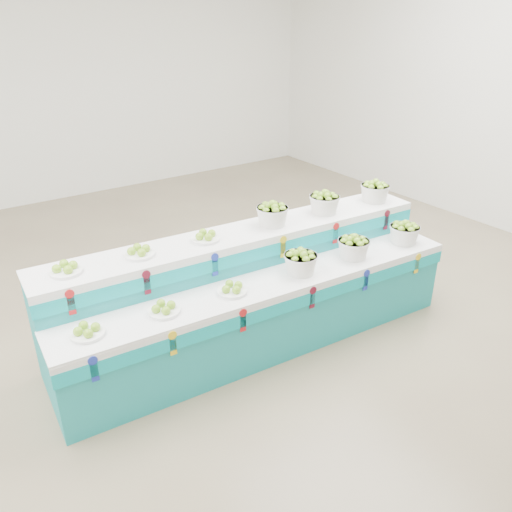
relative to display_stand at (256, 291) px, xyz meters
name	(u,v)px	position (x,y,z in m)	size (l,w,h in m)	color
ground	(196,349)	(-0.58, 0.17, -0.51)	(10.00, 10.00, 0.00)	#6D5F4A
back_wall	(25,73)	(-0.58, 5.17, 1.49)	(10.00, 10.00, 0.00)	silver
display_stand	(256,291)	(0.00, 0.00, 0.00)	(3.84, 0.99, 1.02)	teal
plate_lower_left	(87,330)	(-1.59, -0.14, 0.26)	(0.26, 0.26, 0.10)	white
plate_lower_mid	(164,307)	(-1.00, -0.17, 0.26)	(0.26, 0.26, 0.10)	white
plate_lower_right	(232,288)	(-0.39, -0.21, 0.26)	(0.26, 0.26, 0.10)	white
basket_lower_left	(301,262)	(0.31, -0.26, 0.32)	(0.30, 0.30, 0.22)	silver
basket_lower_mid	(354,247)	(0.92, -0.30, 0.32)	(0.30, 0.30, 0.22)	silver
basket_lower_right	(404,232)	(1.59, -0.34, 0.32)	(0.30, 0.30, 0.22)	silver
plate_upper_left	(65,268)	(-1.56, 0.34, 0.56)	(0.26, 0.26, 0.10)	white
plate_upper_mid	(139,251)	(-0.97, 0.30, 0.56)	(0.26, 0.26, 0.10)	white
plate_upper_right	(205,235)	(-0.36, 0.26, 0.56)	(0.26, 0.26, 0.10)	white
basket_upper_left	(272,214)	(0.34, 0.22, 0.62)	(0.30, 0.30, 0.22)	silver
basket_upper_mid	(324,202)	(0.95, 0.18, 0.62)	(0.30, 0.30, 0.22)	silver
basket_upper_right	(375,191)	(1.62, 0.13, 0.62)	(0.30, 0.30, 0.22)	silver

